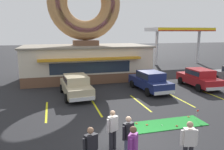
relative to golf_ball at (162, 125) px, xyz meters
The scene contains 24 objects.
ground_plane 2.47m from the golf_ball, 148.86° to the right, with size 160.00×160.00×0.00m, color #232326.
donut_shop_building 13.32m from the golf_ball, 98.26° to the left, with size 12.30×6.75×10.96m.
putting_mat 0.44m from the golf_ball, 14.00° to the left, with size 3.88×1.34×0.03m, color #1E842D.
mini_donut_near_left 2.05m from the golf_ball, 17.45° to the left, with size 0.13×0.13×0.04m, color #D17F47.
mini_donut_near_right 0.73m from the golf_ball, 23.42° to the right, with size 0.13×0.13×0.04m, color brown.
mini_donut_mid_left 1.28m from the golf_ball, 155.15° to the left, with size 0.13×0.13×0.04m, color #D17F47.
mini_donut_mid_centre 0.75m from the golf_ball, 161.34° to the left, with size 0.13×0.13×0.04m, color #D17F47.
golf_ball is the anchor object (origin of this frame).
putting_flag_pin 2.19m from the golf_ball, ahead, with size 0.13×0.01×0.55m.
car_champagne 7.36m from the golf_ball, 119.30° to the left, with size 2.21×4.67×1.60m.
car_navy 6.81m from the golf_ball, 70.18° to the left, with size 2.19×4.66×1.60m.
car_red 9.35m from the golf_ball, 42.71° to the left, with size 2.14×4.63×1.60m.
pedestrian_blue_sweater_man 4.40m from the golf_ball, 130.89° to the right, with size 0.42×0.50×1.74m.
pedestrian_hooded_kid 3.53m from the golf_ball, 103.65° to the right, with size 0.58×0.33×1.70m.
pedestrian_leather_jacket_man 5.01m from the golf_ball, 146.07° to the right, with size 0.54×0.38×1.64m.
pedestrian_clipboard_woman 3.52m from the golf_ball, 139.56° to the right, with size 0.54×0.39×1.64m.
pedestrian_beanie_man 3.45m from the golf_ball, 153.79° to the right, with size 0.53×0.39×1.64m.
trash_bin 12.42m from the golf_ball, 126.12° to the left, with size 0.57×0.57×0.97m.
gas_station_canopy 23.81m from the golf_ball, 56.36° to the left, with size 9.00×4.46×5.30m.
parking_stripe_left 6.76m from the golf_ball, 146.59° to the left, with size 0.12×3.60×0.01m, color yellow.
parking_stripe_mid_left 4.57m from the golf_ball, 125.38° to the left, with size 0.12×3.60×0.01m, color yellow.
parking_stripe_centre 3.74m from the golf_ball, 84.54° to the left, with size 0.12×3.60×0.01m, color yellow.
parking_stripe_mid_right 5.01m from the golf_ball, 47.97° to the left, with size 0.12×3.60×0.01m, color yellow.
parking_stripe_right 7.37m from the golf_ball, 30.36° to the left, with size 0.12×3.60×0.01m, color yellow.
Camera 1 is at (-3.06, -7.97, 4.62)m, focal length 35.00 mm.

